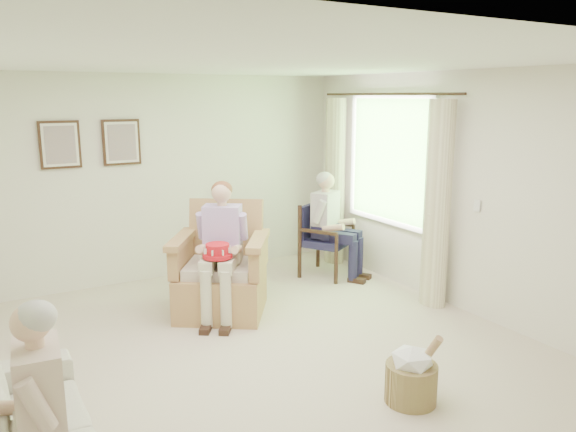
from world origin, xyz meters
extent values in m
plane|color=#C4B19E|center=(0.00, 0.00, 0.00)|extent=(5.50, 5.50, 0.00)
cube|color=silver|center=(0.00, 2.75, 1.30)|extent=(5.00, 0.04, 2.60)
cube|color=silver|center=(0.00, -2.75, 1.30)|extent=(5.00, 0.04, 2.60)
cube|color=silver|center=(2.50, 0.00, 1.30)|extent=(0.04, 5.50, 2.60)
cube|color=white|center=(0.00, 0.00, 2.60)|extent=(5.00, 5.50, 0.02)
cube|color=#2D6B23|center=(2.47, 1.20, 1.55)|extent=(0.02, 1.40, 1.50)
cube|color=white|center=(2.46, 1.20, 2.33)|extent=(0.04, 1.52, 0.06)
cube|color=white|center=(2.46, 1.20, 0.77)|extent=(0.04, 1.52, 0.06)
cylinder|color=#382114|center=(2.37, 1.20, 2.35)|extent=(0.03, 2.50, 0.03)
cylinder|color=beige|center=(2.33, 0.22, 1.15)|extent=(0.34, 0.34, 2.30)
cylinder|color=beige|center=(2.33, 2.18, 1.15)|extent=(0.34, 0.34, 2.30)
cube|color=#382114|center=(-1.15, 2.72, 1.78)|extent=(0.45, 0.03, 0.55)
cube|color=silver|center=(-1.15, 2.70, 1.78)|extent=(0.39, 0.01, 0.49)
cube|color=tan|center=(-1.15, 2.69, 1.78)|extent=(0.33, 0.01, 0.43)
cube|color=#382114|center=(-0.45, 2.72, 1.78)|extent=(0.45, 0.03, 0.55)
cube|color=silver|center=(-0.45, 2.70, 1.78)|extent=(0.39, 0.01, 0.49)
cube|color=tan|center=(-0.45, 2.69, 1.78)|extent=(0.33, 0.01, 0.43)
cube|color=tan|center=(0.15, 1.19, 0.24)|extent=(0.90, 0.87, 0.47)
cube|color=beige|center=(0.15, 1.15, 0.53)|extent=(0.69, 0.67, 0.11)
cube|color=tan|center=(0.15, 1.56, 0.85)|extent=(0.83, 0.25, 0.70)
cube|color=tan|center=(-0.26, 1.19, 0.65)|extent=(0.11, 0.81, 0.34)
cube|color=tan|center=(0.56, 1.19, 0.65)|extent=(0.11, 0.81, 0.34)
cylinder|color=black|center=(1.61, 1.46, 0.20)|extent=(0.05, 0.05, 0.41)
cylinder|color=black|center=(2.17, 1.46, 0.20)|extent=(0.05, 0.05, 0.41)
cylinder|color=black|center=(1.61, 1.98, 0.20)|extent=(0.05, 0.05, 0.41)
cylinder|color=black|center=(2.17, 1.98, 0.20)|extent=(0.05, 0.05, 0.41)
cube|color=#1D1C3E|center=(1.89, 1.72, 0.45)|extent=(0.54, 0.52, 0.09)
cube|color=#1D1C3E|center=(1.89, 1.97, 0.70)|extent=(0.50, 0.06, 0.46)
cube|color=beige|center=(0.15, 1.15, 0.69)|extent=(0.40, 0.26, 0.16)
cube|color=#BE9DDE|center=(0.15, 1.17, 0.97)|extent=(0.39, 0.24, 0.46)
sphere|color=#DDAD8E|center=(0.15, 1.16, 1.34)|extent=(0.21, 0.21, 0.21)
ellipsoid|color=brown|center=(0.15, 1.19, 1.37)|extent=(0.22, 0.22, 0.18)
cube|color=beige|center=(0.05, 0.93, 0.64)|extent=(0.14, 0.44, 0.13)
cube|color=beige|center=(0.25, 0.93, 0.64)|extent=(0.14, 0.44, 0.13)
cylinder|color=beige|center=(0.05, 0.73, 0.33)|extent=(0.12, 0.12, 0.59)
cylinder|color=beige|center=(0.25, 0.73, 0.33)|extent=(0.12, 0.12, 0.59)
cube|color=#1C1A39|center=(1.89, 1.72, 0.61)|extent=(0.40, 0.26, 0.16)
cube|color=silver|center=(1.89, 1.74, 0.89)|extent=(0.39, 0.24, 0.46)
sphere|color=#DDAD8E|center=(1.89, 1.73, 1.26)|extent=(0.21, 0.21, 0.21)
ellipsoid|color=#B7B2AD|center=(1.89, 1.75, 1.28)|extent=(0.22, 0.22, 0.18)
cube|color=#1C1A39|center=(1.79, 1.50, 0.56)|extent=(0.14, 0.44, 0.13)
cube|color=#1C1A39|center=(1.99, 1.50, 0.56)|extent=(0.14, 0.44, 0.13)
cylinder|color=#1C1A39|center=(1.79, 1.30, 0.28)|extent=(0.12, 0.12, 0.51)
cylinder|color=#1C1A39|center=(1.99, 1.30, 0.28)|extent=(0.12, 0.12, 0.51)
cube|color=#BCB098|center=(-1.95, -1.04, 0.50)|extent=(0.42, 0.26, 0.16)
cube|color=beige|center=(-1.95, -1.02, 0.78)|extent=(0.41, 0.24, 0.46)
sphere|color=#DDAD8E|center=(-1.95, -1.03, 1.15)|extent=(0.21, 0.21, 0.21)
ellipsoid|color=#B7B2AD|center=(-1.95, -1.01, 1.17)|extent=(0.22, 0.22, 0.18)
cylinder|color=red|center=(0.00, 0.92, 0.74)|extent=(0.31, 0.31, 0.04)
cylinder|color=red|center=(0.00, 0.92, 0.80)|extent=(0.24, 0.24, 0.12)
cube|color=white|center=(0.13, 0.92, 0.80)|extent=(0.04, 0.01, 0.05)
cube|color=white|center=(0.09, 1.01, 0.80)|extent=(0.04, 0.04, 0.05)
cube|color=white|center=(0.00, 1.04, 0.80)|extent=(0.01, 0.04, 0.05)
cube|color=white|center=(-0.09, 1.01, 0.80)|extent=(0.04, 0.04, 0.05)
cube|color=white|center=(-0.12, 0.92, 0.80)|extent=(0.04, 0.01, 0.05)
cube|color=white|center=(-0.09, 0.83, 0.80)|extent=(0.04, 0.04, 0.05)
cube|color=white|center=(0.00, 0.79, 0.80)|extent=(0.01, 0.04, 0.05)
cube|color=white|center=(0.09, 0.83, 0.80)|extent=(0.04, 0.04, 0.05)
cylinder|color=tan|center=(0.68, -1.24, 0.16)|extent=(0.48, 0.48, 0.31)
ellipsoid|color=white|center=(0.68, -1.24, 0.36)|extent=(0.36, 0.36, 0.21)
cylinder|color=#A57F56|center=(0.76, -1.28, 0.36)|extent=(0.16, 0.28, 0.46)
camera|label=1|loc=(-2.15, -4.18, 2.33)|focal=35.00mm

